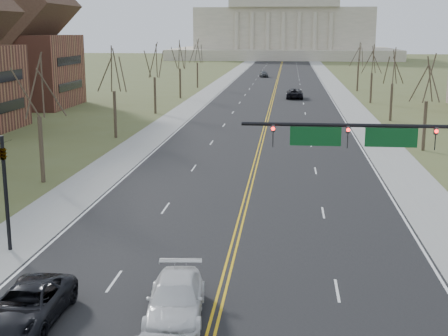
% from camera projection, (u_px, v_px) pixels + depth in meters
% --- Properties ---
extents(road, '(20.00, 380.00, 0.01)m').
position_uv_depth(road, '(276.00, 87.00, 124.88)').
color(road, black).
rests_on(road, ground).
extents(cross_road, '(120.00, 14.00, 0.01)m').
position_uv_depth(cross_road, '(213.00, 327.00, 23.86)').
color(cross_road, black).
rests_on(cross_road, ground).
extents(sidewalk_left, '(4.00, 380.00, 0.03)m').
position_uv_depth(sidewalk_left, '(216.00, 87.00, 126.09)').
color(sidewalk_left, gray).
rests_on(sidewalk_left, ground).
extents(sidewalk_right, '(4.00, 380.00, 0.03)m').
position_uv_depth(sidewalk_right, '(336.00, 88.00, 123.66)').
color(sidewalk_right, gray).
rests_on(sidewalk_right, ground).
extents(center_line, '(0.42, 380.00, 0.01)m').
position_uv_depth(center_line, '(276.00, 87.00, 124.87)').
color(center_line, gold).
rests_on(center_line, road).
extents(edge_line_left, '(0.15, 380.00, 0.01)m').
position_uv_depth(edge_line_left, '(227.00, 87.00, 125.86)').
color(edge_line_left, silver).
rests_on(edge_line_left, road).
extents(edge_line_right, '(0.15, 380.00, 0.01)m').
position_uv_depth(edge_line_right, '(325.00, 88.00, 123.88)').
color(edge_line_right, silver).
rests_on(edge_line_right, road).
extents(capitol, '(90.00, 60.00, 50.00)m').
position_uv_depth(capitol, '(284.00, 23.00, 257.71)').
color(capitol, beige).
rests_on(capitol, ground).
extents(signal_mast, '(12.12, 0.44, 7.20)m').
position_uv_depth(signal_mast, '(389.00, 148.00, 29.15)').
color(signal_mast, black).
rests_on(signal_mast, ground).
extents(signal_left, '(0.32, 0.36, 6.00)m').
position_uv_depth(signal_left, '(5.00, 180.00, 31.51)').
color(signal_left, black).
rests_on(signal_left, ground).
extents(tree_l_0, '(3.96, 3.96, 9.00)m').
position_uv_depth(tree_l_0, '(38.00, 89.00, 45.31)').
color(tree_l_0, '#3B2F23').
rests_on(tree_l_0, ground).
extents(tree_r_1, '(3.74, 3.74, 8.50)m').
position_uv_depth(tree_r_1, '(428.00, 81.00, 57.79)').
color(tree_r_1, '#3B2F23').
rests_on(tree_r_1, ground).
extents(tree_l_1, '(3.96, 3.96, 9.00)m').
position_uv_depth(tree_l_1, '(113.00, 72.00, 64.73)').
color(tree_l_1, '#3B2F23').
rests_on(tree_l_1, ground).
extents(tree_r_2, '(3.74, 3.74, 8.50)m').
position_uv_depth(tree_r_2, '(393.00, 68.00, 77.22)').
color(tree_r_2, '#3B2F23').
rests_on(tree_r_2, ground).
extents(tree_l_2, '(3.96, 3.96, 9.00)m').
position_uv_depth(tree_l_2, '(154.00, 62.00, 84.16)').
color(tree_l_2, '#3B2F23').
rests_on(tree_l_2, ground).
extents(tree_r_3, '(3.74, 3.74, 8.50)m').
position_uv_depth(tree_r_3, '(372.00, 61.00, 96.65)').
color(tree_r_3, '#3B2F23').
rests_on(tree_r_3, ground).
extents(tree_l_3, '(3.96, 3.96, 9.00)m').
position_uv_depth(tree_l_3, '(180.00, 56.00, 103.58)').
color(tree_l_3, '#3B2F23').
rests_on(tree_l_3, ground).
extents(tree_r_4, '(3.74, 3.74, 8.50)m').
position_uv_depth(tree_r_4, '(359.00, 56.00, 116.07)').
color(tree_r_4, '#3B2F23').
rests_on(tree_r_4, ground).
extents(tree_l_4, '(3.96, 3.96, 9.00)m').
position_uv_depth(tree_l_4, '(197.00, 52.00, 123.01)').
color(tree_l_4, '#3B2F23').
rests_on(tree_l_4, ground).
extents(bldg_left_far, '(17.10, 14.28, 23.25)m').
position_uv_depth(bldg_left_far, '(12.00, 42.00, 91.70)').
color(bldg_left_far, brown).
rests_on(bldg_left_far, ground).
extents(car_sb_outer_lead, '(2.51, 5.39, 1.49)m').
position_uv_depth(car_sb_outer_lead, '(28.00, 305.00, 24.09)').
color(car_sb_outer_lead, black).
rests_on(car_sb_outer_lead, road).
extents(car_sb_inner_second, '(2.66, 5.54, 1.56)m').
position_uv_depth(car_sb_inner_second, '(176.00, 300.00, 24.47)').
color(car_sb_inner_second, white).
rests_on(car_sb_inner_second, road).
extents(car_far_nb, '(2.77, 5.94, 1.65)m').
position_uv_depth(car_far_nb, '(295.00, 93.00, 104.53)').
color(car_far_nb, black).
rests_on(car_far_nb, road).
extents(car_far_sb, '(2.47, 4.88, 1.59)m').
position_uv_depth(car_far_sb, '(264.00, 74.00, 152.81)').
color(car_far_sb, '#4D5154').
rests_on(car_far_sb, road).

